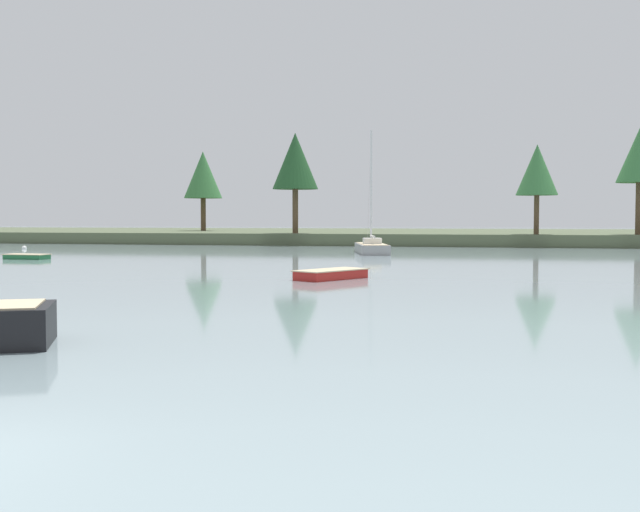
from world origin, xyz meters
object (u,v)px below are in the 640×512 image
(sailboat_grey, at_px, (372,251))
(mooring_buoy_white, at_px, (24,248))
(dinghy_green, at_px, (27,257))
(dinghy_red, at_px, (331,276))

(sailboat_grey, xyz_separation_m, mooring_buoy_white, (-32.61, 1.84, -0.15))
(mooring_buoy_white, bearing_deg, dinghy_green, -55.91)
(dinghy_green, height_order, mooring_buoy_white, dinghy_green)
(sailboat_grey, height_order, mooring_buoy_white, sailboat_grey)
(sailboat_grey, relative_size, mooring_buoy_white, 21.33)
(dinghy_green, height_order, dinghy_red, dinghy_red)
(dinghy_green, xyz_separation_m, mooring_buoy_white, (-10.56, 15.60, -0.05))
(dinghy_red, bearing_deg, mooring_buoy_white, 141.08)
(dinghy_green, distance_m, dinghy_red, 27.09)
(dinghy_green, relative_size, mooring_buoy_white, 6.34)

